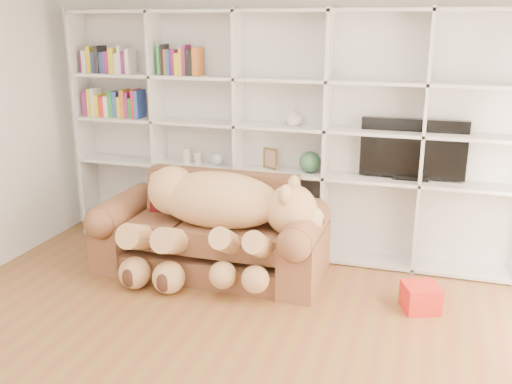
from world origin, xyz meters
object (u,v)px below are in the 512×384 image
(gift_box, at_px, (421,297))
(tv, at_px, (413,150))
(sofa, at_px, (212,236))
(teddy_bear, at_px, (216,213))

(gift_box, xyz_separation_m, tv, (-0.18, 0.91, 1.03))
(tv, bearing_deg, gift_box, -78.94)
(sofa, xyz_separation_m, gift_box, (1.92, -0.25, -0.22))
(tv, bearing_deg, teddy_bear, -152.74)
(sofa, relative_size, gift_box, 7.59)
(teddy_bear, relative_size, tv, 1.82)
(sofa, bearing_deg, tv, 20.76)
(sofa, xyz_separation_m, teddy_bear, (0.12, -0.18, 0.30))
(teddy_bear, bearing_deg, gift_box, 7.03)
(gift_box, distance_m, tv, 1.39)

